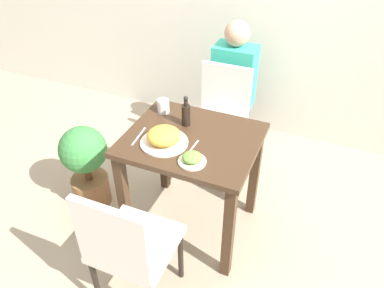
{
  "coord_description": "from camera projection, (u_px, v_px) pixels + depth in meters",
  "views": [
    {
      "loc": [
        0.72,
        -1.7,
        2.1
      ],
      "look_at": [
        0.0,
        0.0,
        0.72
      ],
      "focal_mm": 35.0,
      "sensor_mm": 36.0,
      "label": 1
    }
  ],
  "objects": [
    {
      "name": "chair_near",
      "position": [
        128.0,
        246.0,
        1.95
      ],
      "size": [
        0.42,
        0.42,
        0.9
      ],
      "rotation": [
        0.0,
        0.0,
        3.14
      ],
      "color": "silver",
      "rests_on": "ground_plane"
    },
    {
      "name": "potted_plant_left",
      "position": [
        86.0,
        163.0,
        2.69
      ],
      "size": [
        0.34,
        0.34,
        0.67
      ],
      "color": "brown",
      "rests_on": "ground_plane"
    },
    {
      "name": "spoon_utensil",
      "position": [
        191.0,
        150.0,
        2.17
      ],
      "size": [
        0.02,
        0.2,
        0.0
      ],
      "rotation": [
        0.0,
        0.0,
        1.53
      ],
      "color": "silver",
      "rests_on": "dining_table"
    },
    {
      "name": "chair_far",
      "position": [
        220.0,
        116.0,
        2.95
      ],
      "size": [
        0.42,
        0.42,
        0.9
      ],
      "color": "silver",
      "rests_on": "ground_plane"
    },
    {
      "name": "ground_plane",
      "position": [
        192.0,
        223.0,
        2.73
      ],
      "size": [
        16.0,
        16.0,
        0.0
      ],
      "primitive_type": "plane",
      "color": "tan"
    },
    {
      "name": "sauce_bottle",
      "position": [
        186.0,
        114.0,
        2.34
      ],
      "size": [
        0.06,
        0.06,
        0.21
      ],
      "color": "black",
      "rests_on": "dining_table"
    },
    {
      "name": "drink_cup",
      "position": [
        163.0,
        106.0,
        2.48
      ],
      "size": [
        0.08,
        0.08,
        0.09
      ],
      "color": "white",
      "rests_on": "dining_table"
    },
    {
      "name": "side_plate",
      "position": [
        192.0,
        159.0,
        2.07
      ],
      "size": [
        0.16,
        0.16,
        0.06
      ],
      "color": "beige",
      "rests_on": "dining_table"
    },
    {
      "name": "dining_table",
      "position": [
        192.0,
        157.0,
        2.37
      ],
      "size": [
        0.81,
        0.68,
        0.77
      ],
      "color": "#3D2819",
      "rests_on": "ground_plane"
    },
    {
      "name": "food_plate",
      "position": [
        164.0,
        137.0,
        2.2
      ],
      "size": [
        0.29,
        0.29,
        0.1
      ],
      "color": "beige",
      "rests_on": "dining_table"
    },
    {
      "name": "person_figure",
      "position": [
        233.0,
        90.0,
        3.15
      ],
      "size": [
        0.34,
        0.22,
        1.17
      ],
      "color": "#2D3347",
      "rests_on": "ground_plane"
    },
    {
      "name": "fork_utensil",
      "position": [
        139.0,
        136.0,
        2.28
      ],
      "size": [
        0.03,
        0.19,
        0.0
      ],
      "rotation": [
        0.0,
        0.0,
        1.66
      ],
      "color": "silver",
      "rests_on": "dining_table"
    }
  ]
}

